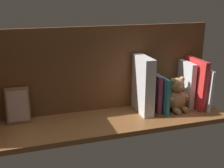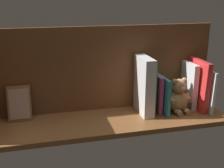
# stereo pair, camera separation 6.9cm
# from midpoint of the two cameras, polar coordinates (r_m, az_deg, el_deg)

# --- Properties ---
(ground_plane) EXTENTS (1.05, 0.30, 0.02)m
(ground_plane) POSITION_cam_midpoint_polar(r_m,az_deg,el_deg) (1.30, 1.54, -7.29)
(ground_plane) COLOR brown
(shelf_back_panel) EXTENTS (1.05, 0.02, 0.40)m
(shelf_back_panel) POSITION_cam_midpoint_polar(r_m,az_deg,el_deg) (1.35, 0.18, 3.06)
(shelf_back_panel) COLOR brown
(shelf_back_panel) RESTS_ON ground_plane
(book_0) EXTENTS (0.02, 0.19, 0.20)m
(book_0) POSITION_cam_midpoint_polar(r_m,az_deg,el_deg) (1.46, 18.98, -0.84)
(book_0) COLOR silver
(book_0) RESTS_ON ground_plane
(book_1) EXTENTS (0.03, 0.18, 0.24)m
(book_1) POSITION_cam_midpoint_polar(r_m,az_deg,el_deg) (1.44, 18.01, -0.09)
(book_1) COLOR red
(book_1) RESTS_ON ground_plane
(book_2) EXTENTS (0.03, 0.13, 0.22)m
(book_2) POSITION_cam_midpoint_polar(r_m,az_deg,el_deg) (1.45, 16.38, -0.24)
(book_2) COLOR silver
(book_2) RESTS_ON ground_plane
(teddy_bear) EXTENTS (0.13, 0.11, 0.16)m
(teddy_bear) POSITION_cam_midpoint_polar(r_m,az_deg,el_deg) (1.39, 14.49, -2.53)
(teddy_bear) COLOR tan
(teddy_bear) RESTS_ON ground_plane
(book_3) EXTENTS (0.01, 0.17, 0.17)m
(book_3) POSITION_cam_midpoint_polar(r_m,az_deg,el_deg) (1.37, 11.30, -1.98)
(book_3) COLOR teal
(book_3) RESTS_ON ground_plane
(book_4) EXTENTS (0.02, 0.14, 0.18)m
(book_4) POSITION_cam_midpoint_polar(r_m,az_deg,el_deg) (1.38, 10.12, -1.71)
(book_4) COLOR #B23F72
(book_4) RESTS_ON ground_plane
(book_5) EXTENTS (0.01, 0.12, 0.24)m
(book_5) POSITION_cam_midpoint_polar(r_m,az_deg,el_deg) (1.36, 9.11, -0.35)
(book_5) COLOR green
(book_5) RESTS_ON ground_plane
(dictionary_thick_white) EXTENTS (0.05, 0.16, 0.26)m
(dictionary_thick_white) POSITION_cam_midpoint_polar(r_m,az_deg,el_deg) (1.33, 7.90, -0.32)
(dictionary_thick_white) COLOR silver
(dictionary_thick_white) RESTS_ON ground_plane
(picture_frame_leaning) EXTENTS (0.10, 0.05, 0.16)m
(picture_frame_leaning) POSITION_cam_midpoint_polar(r_m,az_deg,el_deg) (1.31, -16.50, -3.77)
(picture_frame_leaning) COLOR brown
(picture_frame_leaning) RESTS_ON ground_plane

